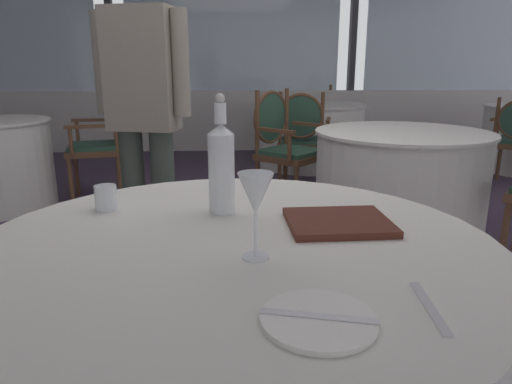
# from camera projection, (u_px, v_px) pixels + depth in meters

# --- Properties ---
(ground_plane) EXTENTS (14.53, 14.53, 0.00)m
(ground_plane) POSITION_uv_depth(u_px,v_px,m) (247.00, 274.00, 2.69)
(ground_plane) COLOR #47384C
(window_wall_far) EXTENTS (10.62, 0.14, 2.94)m
(window_wall_far) POSITION_uv_depth(u_px,v_px,m) (234.00, 67.00, 6.42)
(window_wall_far) COLOR silver
(window_wall_far) RESTS_ON ground_plane
(foreground_table) EXTENTS (1.34, 1.34, 0.75)m
(foreground_table) POSITION_uv_depth(u_px,v_px,m) (235.00, 366.00, 1.26)
(foreground_table) COLOR silver
(foreground_table) RESTS_ON ground_plane
(side_plate) EXTENTS (0.20, 0.20, 0.01)m
(side_plate) POSITION_uv_depth(u_px,v_px,m) (318.00, 319.00, 0.79)
(side_plate) COLOR white
(side_plate) RESTS_ON foreground_table
(butter_knife) EXTENTS (0.20, 0.07, 0.00)m
(butter_knife) POSITION_uv_depth(u_px,v_px,m) (319.00, 317.00, 0.79)
(butter_knife) COLOR silver
(butter_knife) RESTS_ON foreground_table
(dinner_fork) EXTENTS (0.04, 0.19, 0.00)m
(dinner_fork) POSITION_uv_depth(u_px,v_px,m) (429.00, 307.00, 0.84)
(dinner_fork) COLOR silver
(dinner_fork) RESTS_ON foreground_table
(water_bottle) EXTENTS (0.08, 0.08, 0.35)m
(water_bottle) POSITION_uv_depth(u_px,v_px,m) (221.00, 166.00, 1.35)
(water_bottle) COLOR white
(water_bottle) RESTS_ON foreground_table
(wine_glass) EXTENTS (0.08, 0.08, 0.20)m
(wine_glass) POSITION_uv_depth(u_px,v_px,m) (256.00, 196.00, 1.02)
(wine_glass) COLOR white
(wine_glass) RESTS_ON foreground_table
(water_tumbler) EXTENTS (0.07, 0.07, 0.08)m
(water_tumbler) POSITION_uv_depth(u_px,v_px,m) (106.00, 197.00, 1.41)
(water_tumbler) COLOR white
(water_tumbler) RESTS_ON foreground_table
(menu_book) EXTENTS (0.28, 0.24, 0.02)m
(menu_book) POSITION_uv_depth(u_px,v_px,m) (338.00, 222.00, 1.27)
(menu_book) COLOR #512319
(menu_book) RESTS_ON foreground_table
(background_table_0) EXTENTS (1.21, 1.21, 0.75)m
(background_table_0) POSITION_uv_depth(u_px,v_px,m) (399.00, 183.00, 3.25)
(background_table_0) COLOR silver
(background_table_0) RESTS_ON ground_plane
(dining_chair_0_0) EXTENTS (0.66, 0.66, 1.00)m
(dining_chair_0_0) POSITION_uv_depth(u_px,v_px,m) (283.00, 140.00, 3.84)
(dining_chair_0_0) COLOR brown
(dining_chair_0_0) RESTS_ON ground_plane
(dining_chair_1_1) EXTENTS (0.54, 0.60, 0.93)m
(dining_chair_1_1) POSITION_uv_depth(u_px,v_px,m) (104.00, 139.00, 4.07)
(dining_chair_1_1) COLOR brown
(dining_chair_1_1) RESTS_ON ground_plane
(background_table_3) EXTENTS (1.33, 1.33, 0.75)m
(background_table_3) POSITION_uv_depth(u_px,v_px,m) (309.00, 135.00, 5.60)
(background_table_3) COLOR silver
(background_table_3) RESTS_ON ground_plane
(dining_chair_3_0) EXTENTS (0.61, 0.56, 0.93)m
(dining_chair_3_0) POSITION_uv_depth(u_px,v_px,m) (315.00, 112.00, 6.58)
(dining_chair_3_0) COLOR brown
(dining_chair_3_0) RESTS_ON ground_plane
(dining_chair_3_1) EXTENTS (0.61, 0.56, 0.95)m
(dining_chair_3_1) POSITION_uv_depth(u_px,v_px,m) (302.00, 133.00, 4.51)
(dining_chair_3_1) COLOR brown
(dining_chair_3_1) RESTS_ON ground_plane
(diner_person_0) EXTENTS (0.52, 0.28, 1.72)m
(diner_person_0) POSITION_uv_depth(u_px,v_px,m) (143.00, 103.00, 2.46)
(diner_person_0) COLOR #424C42
(diner_person_0) RESTS_ON ground_plane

